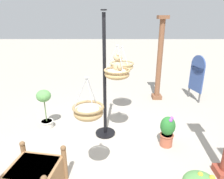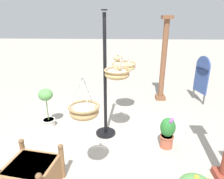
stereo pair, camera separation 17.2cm
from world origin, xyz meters
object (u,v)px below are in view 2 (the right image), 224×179
teddy_bear (118,65)px  wooden_planter_box (32,175)px  display_pole_central (105,99)px  potted_plant_fern_front (47,106)px  display_sign_board (202,75)px  hanging_basket_right_low (84,111)px  hanging_basket_left_high (124,66)px  hanging_basket_with_teddy (117,74)px  potted_plant_small_succulent (167,132)px  greenhouse_pillar_far_back (163,62)px

teddy_bear → wooden_planter_box: size_ratio=0.47×
display_pole_central → wooden_planter_box: (1.60, -1.00, -0.59)m
display_pole_central → potted_plant_fern_front: 1.46m
potted_plant_fern_front → display_sign_board: bearing=112.5°
teddy_bear → hanging_basket_right_low: bearing=-18.0°
display_pole_central → potted_plant_fern_front: display_pole_central is taller
potted_plant_fern_front → teddy_bear: bearing=75.6°
teddy_bear → display_sign_board: (-2.15, 2.48, -0.79)m
display_pole_central → hanging_basket_right_low: bearing=-6.3°
hanging_basket_left_high → display_sign_board: size_ratio=0.42×
display_pole_central → hanging_basket_with_teddy: (0.15, 0.25, 0.62)m
wooden_planter_box → display_pole_central: bearing=148.0°
display_pole_central → potted_plant_fern_front: size_ratio=2.77×
teddy_bear → hanging_basket_left_high: bearing=173.6°
hanging_basket_right_low → display_sign_board: bearing=140.2°
hanging_basket_with_teddy → teddy_bear: hanging_basket_with_teddy is taller
hanging_basket_with_teddy → display_sign_board: 3.36m
hanging_basket_with_teddy → potted_plant_small_succulent: hanging_basket_with_teddy is taller
hanging_basket_right_low → wooden_planter_box: bearing=-83.2°
greenhouse_pillar_far_back → display_sign_board: size_ratio=1.79×
teddy_bear → hanging_basket_right_low: size_ratio=0.68×
display_pole_central → hanging_basket_with_teddy: 0.68m
greenhouse_pillar_far_back → potted_plant_small_succulent: size_ratio=3.85×
potted_plant_fern_front → display_pole_central: bearing=78.7°
teddy_bear → hanging_basket_left_high: teddy_bear is taller
teddy_bear → potted_plant_small_succulent: size_ratio=0.62×
display_sign_board → potted_plant_fern_front: bearing=-67.5°
hanging_basket_with_teddy → hanging_basket_left_high: size_ratio=1.11×
greenhouse_pillar_far_back → wooden_planter_box: greenhouse_pillar_far_back is taller
greenhouse_pillar_far_back → display_sign_board: (0.09, 1.16, -0.38)m
hanging_basket_with_teddy → potted_plant_fern_front: (-0.43, -1.65, -0.92)m
hanging_basket_with_teddy → display_sign_board: bearing=130.7°
greenhouse_pillar_far_back → hanging_basket_left_high: bearing=-46.8°
display_pole_central → display_sign_board: 3.41m
hanging_basket_right_low → potted_plant_small_succulent: hanging_basket_right_low is taller
wooden_planter_box → display_sign_board: size_ratio=0.62×
hanging_basket_left_high → greenhouse_pillar_far_back: (-1.12, 1.20, -0.12)m
hanging_basket_right_low → display_pole_central: bearing=173.7°
hanging_basket_left_high → potted_plant_fern_front: (0.69, -1.80, -0.80)m
hanging_basket_left_high → wooden_planter_box: bearing=-28.5°
wooden_planter_box → display_sign_board: bearing=133.8°
potted_plant_small_succulent → display_sign_board: display_sign_board is taller
hanging_basket_right_low → display_sign_board: hanging_basket_right_low is taller
teddy_bear → potted_plant_fern_front: 2.05m
hanging_basket_with_teddy → teddy_bear: 0.18m
wooden_planter_box → hanging_basket_with_teddy: bearing=139.2°
potted_plant_fern_front → potted_plant_small_succulent: potted_plant_fern_front is taller
teddy_bear → hanging_basket_right_low: 1.46m
hanging_basket_right_low → potted_plant_small_succulent: (-1.06, 1.44, -0.95)m
display_pole_central → potted_plant_small_succulent: (0.43, 1.27, -0.50)m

